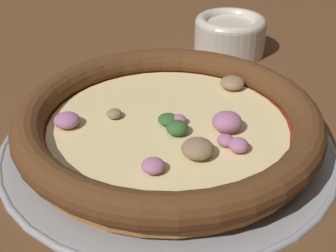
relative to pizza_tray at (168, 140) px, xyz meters
name	(u,v)px	position (x,y,z in m)	size (l,w,h in m)	color
ground_plane	(168,143)	(0.00, 0.00, 0.00)	(3.00, 3.00, 0.00)	brown
pizza_tray	(168,140)	(0.00, 0.00, 0.00)	(0.37, 0.37, 0.01)	#9E9EA3
pizza	(168,122)	(0.00, 0.00, 0.02)	(0.33, 0.33, 0.04)	#A86B33
bowl_near	(230,34)	(-0.19, 0.20, 0.03)	(0.11, 0.11, 0.06)	beige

